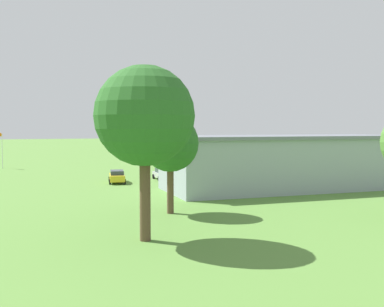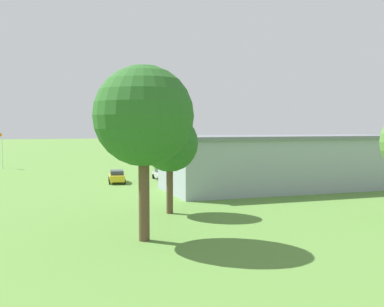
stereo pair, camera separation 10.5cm
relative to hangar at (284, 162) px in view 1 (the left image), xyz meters
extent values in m
plane|color=#568438|center=(4.31, -40.89, -3.07)|extent=(400.00, 400.00, 0.00)
cube|color=#99A3AD|center=(0.00, 0.02, -0.19)|extent=(27.57, 11.36, 5.78)
cube|color=slate|center=(0.00, 0.02, 2.88)|extent=(28.19, 11.98, 0.35)
cube|color=#384251|center=(-0.21, -5.17, -0.71)|extent=(9.51, 0.54, 4.74)
cylinder|color=silver|center=(2.15, -39.34, 0.32)|extent=(5.53, 6.00, 2.33)
cone|color=black|center=(-0.43, -42.21, -0.45)|extent=(1.03, 1.04, 0.78)
cube|color=silver|center=(1.61, -39.95, 0.01)|extent=(6.70, 6.24, 0.41)
cube|color=silver|center=(1.16, -40.44, 1.15)|extent=(6.70, 6.24, 0.41)
cube|color=silver|center=(4.18, -37.08, 1.92)|extent=(0.97, 1.06, 1.49)
cube|color=silver|center=(4.31, -36.94, 0.97)|extent=(2.53, 2.41, 0.26)
cylinder|color=black|center=(1.14, -39.05, -1.02)|extent=(0.53, 0.57, 0.64)
cylinder|color=black|center=(2.55, -40.32, -1.02)|extent=(0.53, 0.57, 0.64)
cylinder|color=#332D28|center=(-0.44, -38.55, 0.58)|extent=(0.28, 0.29, 1.24)
cylinder|color=#332D28|center=(3.21, -41.83, 0.58)|extent=(0.28, 0.29, 1.24)
cube|color=black|center=(-12.26, -12.81, -2.40)|extent=(1.94, 4.11, 0.72)
cube|color=#2D3842|center=(-12.26, -12.81, -1.74)|extent=(1.65, 2.33, 0.59)
cylinder|color=black|center=(-13.07, -11.40, -2.75)|extent=(0.25, 0.65, 0.64)
cylinder|color=black|center=(-11.32, -11.48, -2.75)|extent=(0.25, 0.65, 0.64)
cylinder|color=black|center=(-13.20, -14.14, -2.75)|extent=(0.25, 0.65, 0.64)
cylinder|color=black|center=(-11.45, -14.22, -2.75)|extent=(0.25, 0.65, 0.64)
cube|color=#B7B7BC|center=(10.21, -13.86, -2.42)|extent=(1.99, 4.31, 0.66)
cube|color=#2D3842|center=(10.21, -13.86, -1.83)|extent=(1.70, 2.43, 0.53)
cylinder|color=black|center=(9.34, -12.39, -2.75)|extent=(0.24, 0.65, 0.64)
cylinder|color=black|center=(11.18, -12.45, -2.75)|extent=(0.24, 0.65, 0.64)
cylinder|color=black|center=(9.24, -15.27, -2.75)|extent=(0.24, 0.65, 0.64)
cylinder|color=black|center=(11.08, -15.34, -2.75)|extent=(0.24, 0.65, 0.64)
cube|color=gold|center=(16.75, -12.53, -2.38)|extent=(2.62, 4.94, 0.75)
cube|color=#2D3842|center=(16.75, -12.53, -1.74)|extent=(2.05, 2.87, 0.51)
cylinder|color=black|center=(16.12, -10.80, -2.75)|extent=(0.33, 0.67, 0.64)
cylinder|color=black|center=(17.93, -11.11, -2.75)|extent=(0.33, 0.67, 0.64)
cylinder|color=black|center=(15.57, -13.94, -2.75)|extent=(0.33, 0.67, 0.64)
cylinder|color=black|center=(17.37, -14.26, -2.75)|extent=(0.33, 0.67, 0.64)
cylinder|color=navy|center=(4.75, -15.58, -2.66)|extent=(0.36, 0.36, 0.83)
cylinder|color=orange|center=(4.75, -15.58, -1.95)|extent=(0.43, 0.43, 0.59)
sphere|color=#9E704C|center=(4.75, -15.58, -1.55)|extent=(0.22, 0.22, 0.22)
cylinder|color=beige|center=(0.55, -17.07, -2.63)|extent=(0.36, 0.36, 0.89)
cylinder|color=orange|center=(0.55, -17.07, -1.87)|extent=(0.43, 0.43, 0.63)
sphere|color=beige|center=(0.55, -17.07, -1.43)|extent=(0.24, 0.24, 0.24)
cylinder|color=#33723F|center=(-7.51, -18.00, -2.63)|extent=(0.38, 0.38, 0.89)
cylinder|color=beige|center=(-7.51, -18.00, -1.87)|extent=(0.45, 0.45, 0.63)
sphere|color=beige|center=(-7.51, -18.00, -1.44)|extent=(0.24, 0.24, 0.24)
cylinder|color=brown|center=(17.09, 9.72, -0.89)|extent=(0.55, 0.55, 4.37)
sphere|color=#286023|center=(17.09, 9.72, 2.71)|extent=(4.69, 4.69, 4.69)
cylinder|color=brown|center=(21.47, 17.81, -0.12)|extent=(0.68, 0.68, 5.91)
sphere|color=#286023|center=(21.47, 17.81, 4.72)|extent=(6.26, 6.26, 6.26)
cylinder|color=silver|center=(30.69, -40.08, -0.10)|extent=(0.12, 0.12, 5.94)
camera|label=1|loc=(29.13, 45.53, 4.02)|focal=43.38mm
camera|label=2|loc=(29.04, 45.57, 4.02)|focal=43.38mm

